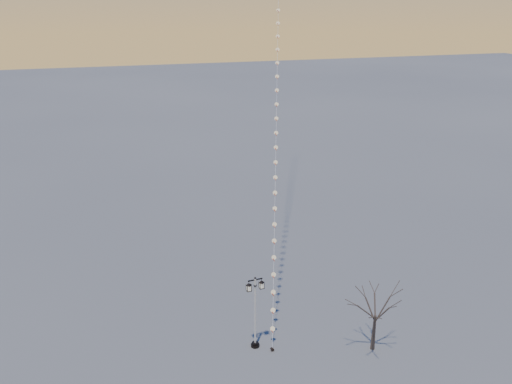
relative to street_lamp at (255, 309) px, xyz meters
name	(u,v)px	position (x,y,z in m)	size (l,w,h in m)	color
ground	(264,375)	(-0.28, -2.48, -2.50)	(300.00, 300.00, 0.00)	#525454
street_lamp	(255,309)	(0.00, 0.00, 0.00)	(1.15, 0.50, 4.52)	black
bare_tree	(376,306)	(6.32, -2.26, 0.33)	(2.46, 2.46, 4.09)	#382D24
kite_train	(278,29)	(6.05, 13.53, 14.30)	(11.10, 29.02, 33.82)	black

